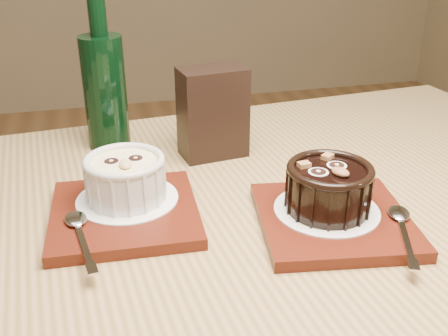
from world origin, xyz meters
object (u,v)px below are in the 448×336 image
(ramekin_white, at_px, (125,176))
(ramekin_dark, at_px, (329,186))
(tray_left, at_px, (125,213))
(condiment_stand, at_px, (213,113))
(table, at_px, (246,278))
(green_bottle, at_px, (105,88))
(tray_right, at_px, (333,220))

(ramekin_white, relative_size, ramekin_dark, 0.97)
(tray_left, xyz_separation_m, ramekin_white, (0.01, 0.02, 0.04))
(ramekin_white, relative_size, condiment_stand, 0.73)
(tray_left, distance_m, ramekin_white, 0.05)
(table, distance_m, condiment_stand, 0.26)
(ramekin_white, height_order, condiment_stand, condiment_stand)
(table, distance_m, ramekin_white, 0.21)
(green_bottle, bearing_deg, ramekin_dark, -51.47)
(tray_right, bearing_deg, ramekin_white, 157.37)
(table, relative_size, tray_right, 7.04)
(condiment_stand, bearing_deg, green_bottle, 153.51)
(ramekin_white, height_order, green_bottle, green_bottle)
(ramekin_dark, bearing_deg, green_bottle, 107.17)
(table, bearing_deg, tray_right, -21.05)
(condiment_stand, bearing_deg, tray_left, -132.98)
(table, height_order, tray_right, tray_right)
(table, xyz_separation_m, ramekin_dark, (0.09, -0.03, 0.14))
(ramekin_white, xyz_separation_m, condiment_stand, (0.15, 0.14, 0.02))
(tray_left, relative_size, green_bottle, 0.71)
(table, relative_size, condiment_stand, 9.06)
(condiment_stand, bearing_deg, ramekin_dark, -68.82)
(ramekin_white, height_order, ramekin_dark, ramekin_dark)
(table, xyz_separation_m, tray_left, (-0.15, 0.04, 0.10))
(table, bearing_deg, ramekin_white, 156.31)
(table, xyz_separation_m, green_bottle, (-0.15, 0.28, 0.19))
(tray_left, xyz_separation_m, condiment_stand, (0.15, 0.16, 0.06))
(tray_right, bearing_deg, ramekin_dark, 112.25)
(table, height_order, tray_left, tray_left)
(green_bottle, bearing_deg, tray_left, -89.02)
(ramekin_white, bearing_deg, tray_right, -25.46)
(table, height_order, condiment_stand, condiment_stand)
(table, relative_size, green_bottle, 5.01)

